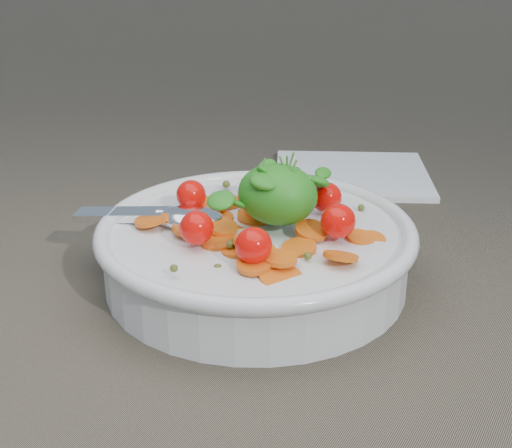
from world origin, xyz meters
The scene contains 3 objects.
ground centered at (0.00, 0.00, 0.00)m, with size 6.00×6.00×0.00m, color #6D624E.
bowl centered at (0.03, -0.03, 0.03)m, with size 0.29×0.27×0.11m.
napkin centered at (0.00, 0.25, 0.00)m, with size 0.18×0.16×0.01m, color white.
Camera 1 is at (0.29, -0.50, 0.29)m, focal length 50.00 mm.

